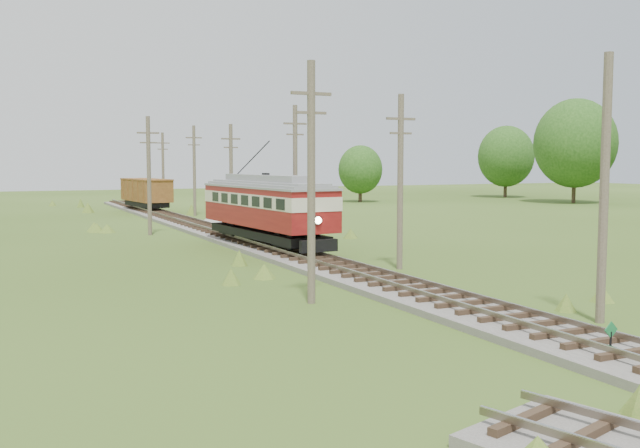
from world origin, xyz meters
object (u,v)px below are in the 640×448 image
switch_marker (611,338)px  streetcar (266,205)px  gravel_pile (220,216)px  gondola (146,192)px

switch_marker → streetcar: streetcar is taller
switch_marker → streetcar: 26.55m
switch_marker → gravel_pile: bearing=85.6°
switch_marker → gravel_pile: size_ratio=0.32×
switch_marker → gondola: (0.20, 62.35, 1.55)m
streetcar → gravel_pile: size_ratio=3.97×
switch_marker → streetcar: size_ratio=0.08×
streetcar → gondola: streetcar is taller
streetcar → gondola: bearing=86.0°
streetcar → switch_marker: bearing=-94.4°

